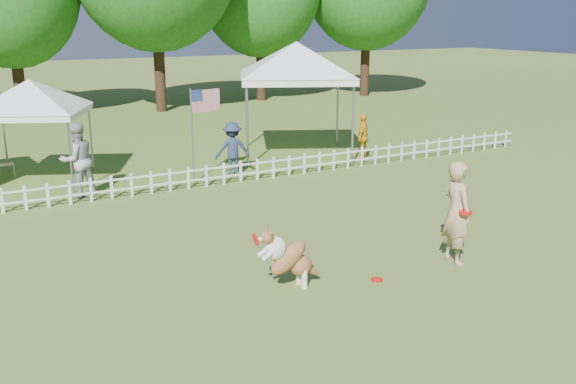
# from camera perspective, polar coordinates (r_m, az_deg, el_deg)

# --- Properties ---
(ground) EXTENTS (120.00, 120.00, 0.00)m
(ground) POSITION_cam_1_polar(r_m,az_deg,el_deg) (11.42, 7.07, -7.37)
(ground) COLOR #405D1D
(ground) RESTS_ON ground
(picket_fence) EXTENTS (22.00, 0.08, 0.60)m
(picket_fence) POSITION_cam_1_polar(r_m,az_deg,el_deg) (17.21, -6.50, 1.55)
(picket_fence) COLOR silver
(picket_fence) RESTS_ON ground
(handler) EXTENTS (0.54, 0.75, 1.91)m
(handler) POSITION_cam_1_polar(r_m,az_deg,el_deg) (12.02, 14.77, -1.76)
(handler) COLOR tan
(handler) RESTS_ON ground
(dog) EXTENTS (1.08, 0.39, 1.11)m
(dog) POSITION_cam_1_polar(r_m,az_deg,el_deg) (10.61, 0.13, -5.85)
(dog) COLOR brown
(dog) RESTS_ON ground
(frisbee_on_turf) EXTENTS (0.25, 0.25, 0.02)m
(frisbee_on_turf) POSITION_cam_1_polar(r_m,az_deg,el_deg) (11.24, 7.91, -7.73)
(frisbee_on_turf) COLOR red
(frisbee_on_turf) RESTS_ON ground
(canopy_tent_left) EXTENTS (3.48, 3.48, 2.72)m
(canopy_tent_left) POSITION_cam_1_polar(r_m,az_deg,el_deg) (18.56, -21.64, 4.92)
(canopy_tent_left) COLOR white
(canopy_tent_left) RESTS_ON ground
(canopy_tent_right) EXTENTS (4.53, 4.53, 3.54)m
(canopy_tent_right) POSITION_cam_1_polar(r_m,az_deg,el_deg) (20.63, 0.72, 8.11)
(canopy_tent_right) COLOR white
(canopy_tent_right) RESTS_ON ground
(flag_pole) EXTENTS (0.98, 0.31, 2.55)m
(flag_pole) POSITION_cam_1_polar(r_m,az_deg,el_deg) (17.36, -8.51, 4.90)
(flag_pole) COLOR gray
(flag_pole) RESTS_ON ground
(spectator_a) EXTENTS (1.07, 0.93, 1.87)m
(spectator_a) POSITION_cam_1_polar(r_m,az_deg,el_deg) (16.80, -18.22, 2.74)
(spectator_a) COLOR #A2A1A6
(spectator_a) RESTS_ON ground
(spectator_b) EXTENTS (1.08, 0.75, 1.53)m
(spectator_b) POSITION_cam_1_polar(r_m,az_deg,el_deg) (18.16, -4.96, 3.82)
(spectator_b) COLOR #232E4B
(spectator_b) RESTS_ON ground
(spectator_c) EXTENTS (0.89, 0.82, 1.46)m
(spectator_c) POSITION_cam_1_polar(r_m,az_deg,el_deg) (20.18, 6.68, 4.86)
(spectator_c) COLOR gold
(spectator_c) RESTS_ON ground
(tree_center_left) EXTENTS (6.00, 6.00, 9.80)m
(tree_center_left) POSITION_cam_1_polar(r_m,az_deg,el_deg) (31.18, -23.46, 15.15)
(tree_center_left) COLOR #1F5618
(tree_center_left) RESTS_ON ground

